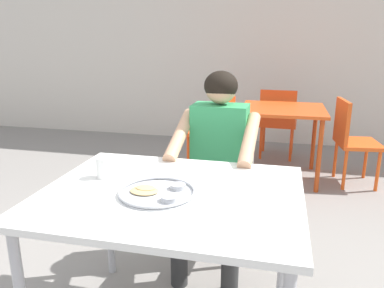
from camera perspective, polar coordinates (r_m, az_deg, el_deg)
name	(u,v)px	position (r m, az deg, el deg)	size (l,w,h in m)	color
back_wall	(249,15)	(5.29, 8.56, 18.78)	(12.00, 0.12, 3.40)	silver
table_foreground	(171,206)	(1.71, -3.13, -9.36)	(1.14, 0.92, 0.76)	white
thali_tray	(158,192)	(1.65, -5.22, -7.25)	(0.34, 0.34, 0.03)	#B7BABF
drinking_cup	(104,167)	(1.86, -13.26, -3.39)	(0.07, 0.07, 0.10)	white
chair_foreground	(222,180)	(2.59, 4.61, -5.48)	(0.42, 0.45, 0.81)	silver
diner_foreground	(217,154)	(2.30, 3.77, -1.59)	(0.50, 0.56, 1.22)	#2F2F2F
table_background_red	(283,117)	(3.91, 13.56, 3.98)	(0.82, 0.78, 0.74)	#E04C19
chair_red_left	(216,129)	(3.99, 3.65, 2.24)	(0.51, 0.48, 0.81)	#EA4717
chair_red_right	(351,136)	(3.97, 22.91, 1.10)	(0.43, 0.47, 0.84)	#E6511A
chair_red_far	(278,119)	(4.58, 12.85, 3.72)	(0.45, 0.43, 0.84)	#EC4D1B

